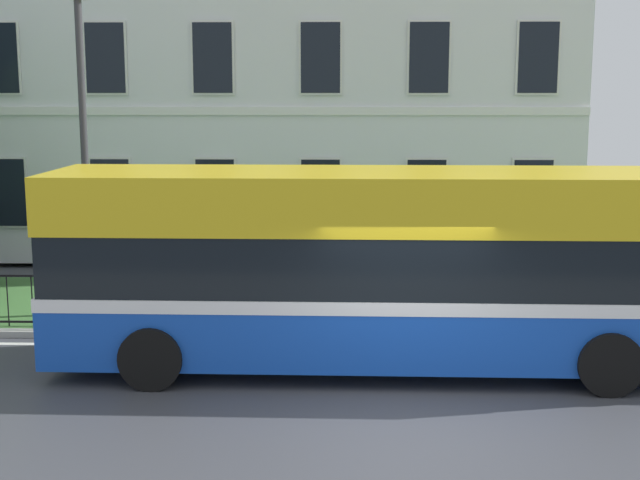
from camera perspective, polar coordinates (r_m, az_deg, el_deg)
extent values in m
cube|color=#404248|center=(11.93, 6.00, -12.17)|extent=(60.00, 56.00, 0.06)
cube|color=silver|center=(15.36, 4.90, -6.96)|extent=(54.00, 0.14, 0.01)
cube|color=#9E9E99|center=(15.79, 4.80, -6.28)|extent=(57.00, 0.24, 0.12)
cube|color=#407036|center=(18.03, 4.37, -4.24)|extent=(57.00, 4.39, 0.12)
cube|color=white|center=(25.88, -2.68, 12.03)|extent=(15.60, 9.02, 10.64)
cube|color=white|center=(21.35, -3.50, 8.45)|extent=(15.60, 0.06, 0.20)
cube|color=#2D333D|center=(21.57, -3.42, 1.23)|extent=(1.10, 0.06, 2.20)
cube|color=white|center=(22.95, -19.86, 2.95)|extent=(1.04, 0.04, 1.77)
cube|color=black|center=(22.93, -19.88, 2.94)|extent=(0.94, 0.03, 1.67)
cube|color=white|center=(22.14, -13.57, 3.03)|extent=(1.04, 0.04, 1.77)
cube|color=black|center=(22.12, -13.58, 3.02)|extent=(0.94, 0.03, 1.67)
cube|color=white|center=(21.62, -6.88, 3.08)|extent=(1.04, 0.04, 1.77)
cube|color=black|center=(21.60, -6.89, 3.07)|extent=(0.94, 0.03, 1.67)
cube|color=white|center=(21.41, 0.03, 3.08)|extent=(1.04, 0.04, 1.77)
cube|color=black|center=(21.39, 0.03, 3.07)|extent=(0.94, 0.03, 1.67)
cube|color=white|center=(21.51, 6.98, 3.04)|extent=(1.04, 0.04, 1.77)
cube|color=black|center=(21.49, 6.99, 3.03)|extent=(0.94, 0.03, 1.67)
cube|color=white|center=(21.91, 13.77, 2.95)|extent=(1.04, 0.04, 1.77)
cube|color=black|center=(21.90, 13.78, 2.95)|extent=(0.94, 0.03, 1.67)
cube|color=white|center=(22.02, -13.91, 11.52)|extent=(1.04, 0.04, 1.77)
cube|color=black|center=(22.00, -13.93, 11.52)|extent=(0.94, 0.03, 1.67)
cube|color=white|center=(21.49, -7.06, 11.78)|extent=(1.04, 0.04, 1.77)
cube|color=black|center=(21.47, -7.07, 11.78)|extent=(0.94, 0.03, 1.67)
cube|color=white|center=(21.27, 0.03, 11.87)|extent=(1.04, 0.04, 1.77)
cube|color=black|center=(21.26, 0.03, 11.88)|extent=(0.94, 0.03, 1.67)
cube|color=white|center=(21.37, 7.17, 11.79)|extent=(1.04, 0.04, 1.77)
cube|color=black|center=(21.35, 7.17, 11.79)|extent=(0.94, 0.03, 1.67)
cube|color=white|center=(21.79, 14.13, 11.54)|extent=(1.04, 0.04, 1.77)
cube|color=black|center=(21.77, 14.14, 11.54)|extent=(0.94, 0.03, 1.67)
cube|color=black|center=(15.89, -5.15, -2.43)|extent=(15.98, 0.04, 0.04)
cube|color=black|center=(16.09, -5.10, -5.45)|extent=(15.98, 0.04, 0.04)
cylinder|color=black|center=(17.03, -19.81, -3.78)|extent=(0.02, 0.02, 0.95)
cylinder|color=black|center=(16.87, -18.36, -3.82)|extent=(0.02, 0.02, 0.95)
cylinder|color=black|center=(16.73, -16.89, -3.86)|extent=(0.02, 0.02, 0.95)
cylinder|color=black|center=(16.59, -15.39, -3.90)|extent=(0.02, 0.02, 0.95)
cylinder|color=black|center=(16.46, -13.86, -3.94)|extent=(0.02, 0.02, 0.95)
cylinder|color=black|center=(16.35, -12.31, -3.97)|extent=(0.02, 0.02, 0.95)
cylinder|color=black|center=(16.25, -10.74, -4.00)|extent=(0.02, 0.02, 0.95)
cylinder|color=black|center=(16.16, -9.16, -4.03)|extent=(0.02, 0.02, 0.95)
cylinder|color=black|center=(16.08, -7.55, -4.06)|extent=(0.02, 0.02, 0.95)
cylinder|color=black|center=(16.02, -5.93, -4.08)|extent=(0.02, 0.02, 0.95)
cylinder|color=black|center=(15.97, -4.30, -4.10)|extent=(0.02, 0.02, 0.95)
cylinder|color=black|center=(15.93, -2.67, -4.12)|extent=(0.02, 0.02, 0.95)
cylinder|color=black|center=(15.91, -1.02, -4.13)|extent=(0.02, 0.02, 0.95)
cylinder|color=black|center=(15.89, 0.63, -4.14)|extent=(0.02, 0.02, 0.95)
cylinder|color=black|center=(15.90, 2.28, -4.14)|extent=(0.02, 0.02, 0.95)
cylinder|color=black|center=(15.91, 3.93, -4.15)|extent=(0.02, 0.02, 0.95)
cylinder|color=black|center=(15.94, 5.57, -4.15)|extent=(0.02, 0.02, 0.95)
cylinder|color=black|center=(15.98, 7.21, -4.14)|extent=(0.02, 0.02, 0.95)
cylinder|color=black|center=(16.03, 8.84, -4.13)|extent=(0.02, 0.02, 0.95)
cylinder|color=black|center=(16.10, 10.45, -4.12)|extent=(0.02, 0.02, 0.95)
cylinder|color=black|center=(16.18, 12.05, -4.11)|extent=(0.02, 0.02, 0.95)
cylinder|color=black|center=(16.27, 13.64, -4.09)|extent=(0.02, 0.02, 0.95)
cylinder|color=black|center=(16.37, 15.20, -4.07)|extent=(0.02, 0.02, 0.95)
cylinder|color=black|center=(16.49, 16.75, -4.05)|extent=(0.02, 0.02, 0.95)
cylinder|color=black|center=(16.61, 18.27, -4.03)|extent=(0.02, 0.02, 0.95)
cylinder|color=black|center=(16.75, 19.77, -4.00)|extent=(0.02, 0.02, 0.95)
cube|color=#1548B6|center=(13.98, 3.71, -5.30)|extent=(10.28, 2.54, 1.05)
cube|color=white|center=(13.86, 3.73, -3.36)|extent=(10.30, 2.56, 0.20)
cube|color=black|center=(13.75, 3.76, -1.19)|extent=(10.20, 2.50, 0.99)
cube|color=gold|center=(13.60, 3.80, 2.68)|extent=(10.28, 2.54, 0.88)
cylinder|color=black|center=(15.61, 16.15, -5.22)|extent=(0.96, 0.31, 0.96)
cylinder|color=black|center=(13.50, 18.46, -7.70)|extent=(0.96, 0.31, 0.96)
cylinder|color=black|center=(15.45, -9.10, -5.12)|extent=(0.96, 0.31, 0.96)
cylinder|color=black|center=(13.31, -11.02, -7.62)|extent=(0.96, 0.31, 0.96)
cylinder|color=#333338|center=(17.13, -15.17, 5.02)|extent=(0.14, 0.14, 5.95)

